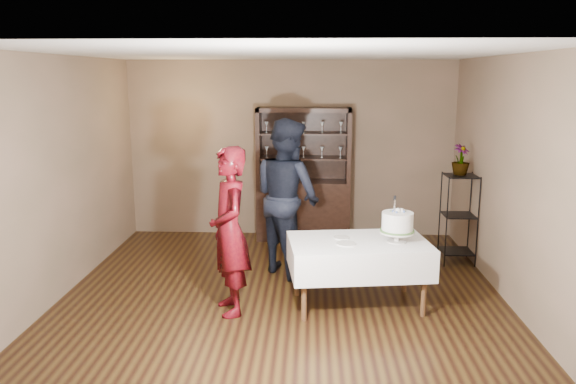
% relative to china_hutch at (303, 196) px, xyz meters
% --- Properties ---
extents(floor, '(5.00, 5.00, 0.00)m').
position_rel_china_hutch_xyz_m(floor, '(-0.20, -2.25, -0.66)').
color(floor, black).
rests_on(floor, ground).
extents(ceiling, '(5.00, 5.00, 0.00)m').
position_rel_china_hutch_xyz_m(ceiling, '(-0.20, -2.25, 2.04)').
color(ceiling, silver).
rests_on(ceiling, back_wall).
extents(back_wall, '(5.00, 0.02, 2.70)m').
position_rel_china_hutch_xyz_m(back_wall, '(-0.20, 0.25, 0.69)').
color(back_wall, brown).
rests_on(back_wall, floor).
extents(wall_left, '(0.02, 5.00, 2.70)m').
position_rel_china_hutch_xyz_m(wall_left, '(-2.70, -2.25, 0.69)').
color(wall_left, brown).
rests_on(wall_left, floor).
extents(wall_right, '(0.02, 5.00, 2.70)m').
position_rel_china_hutch_xyz_m(wall_right, '(2.30, -2.25, 0.69)').
color(wall_right, brown).
rests_on(wall_right, floor).
extents(china_hutch, '(1.40, 0.48, 2.00)m').
position_rel_china_hutch_xyz_m(china_hutch, '(0.00, 0.00, 0.00)').
color(china_hutch, black).
rests_on(china_hutch, floor).
extents(plant_etagere, '(0.42, 0.42, 1.20)m').
position_rel_china_hutch_xyz_m(plant_etagere, '(2.08, -1.05, -0.01)').
color(plant_etagere, black).
rests_on(plant_etagere, floor).
extents(cake_table, '(1.58, 1.09, 0.73)m').
position_rel_china_hutch_xyz_m(cake_table, '(0.63, -2.57, -0.10)').
color(cake_table, silver).
rests_on(cake_table, floor).
extents(woman, '(0.62, 0.75, 1.77)m').
position_rel_china_hutch_xyz_m(woman, '(-0.73, -2.78, 0.22)').
color(woman, '#34040F').
rests_on(woman, floor).
extents(man, '(1.18, 1.21, 1.96)m').
position_rel_china_hutch_xyz_m(man, '(-0.18, -1.51, 0.32)').
color(man, black).
rests_on(man, floor).
extents(cake, '(0.39, 0.39, 0.51)m').
position_rel_china_hutch_xyz_m(cake, '(1.03, -2.59, 0.27)').
color(cake, silver).
rests_on(cake, cake_table).
extents(plate_near, '(0.25, 0.25, 0.01)m').
position_rel_china_hutch_xyz_m(plate_near, '(0.49, -2.70, 0.08)').
color(plate_near, silver).
rests_on(plate_near, cake_table).
extents(plate_far, '(0.21, 0.21, 0.01)m').
position_rel_china_hutch_xyz_m(plate_far, '(0.45, -2.48, 0.08)').
color(plate_far, silver).
rests_on(plate_far, cake_table).
extents(potted_plant, '(0.32, 0.32, 0.40)m').
position_rel_china_hutch_xyz_m(potted_plant, '(2.07, -1.02, 0.72)').
color(potted_plant, '#4A7538').
rests_on(potted_plant, plant_etagere).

